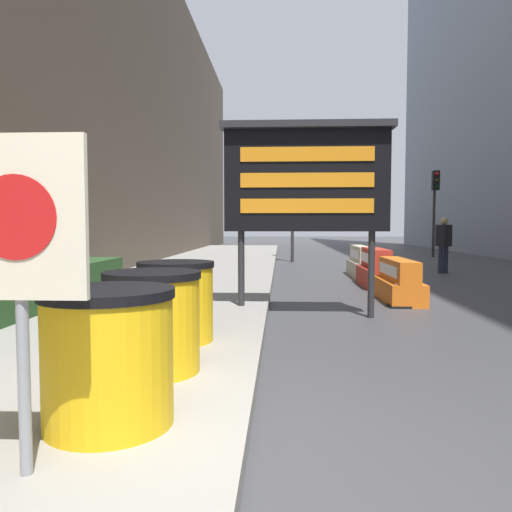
{
  "coord_description": "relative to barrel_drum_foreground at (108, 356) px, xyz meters",
  "views": [
    {
      "loc": [
        0.2,
        -2.56,
        1.39
      ],
      "look_at": [
        -0.28,
        6.91,
        0.81
      ],
      "focal_mm": 35.0,
      "sensor_mm": 36.0,
      "label": 1
    }
  ],
  "objects": [
    {
      "name": "ground_plane",
      "position": [
        0.85,
        -0.39,
        -0.59
      ],
      "size": [
        120.0,
        120.0,
        0.0
      ],
      "primitive_type": "plane",
      "color": "#3F3F42"
    },
    {
      "name": "building_left_facade",
      "position": [
        -3.49,
        9.41,
        5.15
      ],
      "size": [
        0.4,
        50.4,
        11.48
      ],
      "color": "brown",
      "rests_on": "ground_plane"
    },
    {
      "name": "hedge_strip",
      "position": [
        -2.69,
        3.56,
        -0.14
      ],
      "size": [
        0.9,
        7.35,
        0.56
      ],
      "color": "#284C23",
      "rests_on": "sidewalk_left"
    },
    {
      "name": "barrel_drum_foreground",
      "position": [
        0.0,
        0.0,
        0.0
      ],
      "size": [
        0.81,
        0.81,
        0.84
      ],
      "color": "yellow",
      "rests_on": "sidewalk_left"
    },
    {
      "name": "barrel_drum_middle",
      "position": [
        -0.02,
        1.11,
        0.0
      ],
      "size": [
        0.81,
        0.81,
        0.84
      ],
      "color": "yellow",
      "rests_on": "sidewalk_left"
    },
    {
      "name": "barrel_drum_back",
      "position": [
        -0.06,
        2.23,
        0.0
      ],
      "size": [
        0.81,
        0.81,
        0.84
      ],
      "color": "yellow",
      "rests_on": "sidewalk_left"
    },
    {
      "name": "warning_sign",
      "position": [
        -0.2,
        -0.64,
        0.73
      ],
      "size": [
        0.67,
        0.08,
        1.65
      ],
      "color": "gray",
      "rests_on": "sidewalk_left"
    },
    {
      "name": "message_board",
      "position": [
        1.43,
        4.56,
        1.5
      ],
      "size": [
        2.57,
        0.36,
        2.91
      ],
      "color": "#28282B",
      "rests_on": "ground_plane"
    },
    {
      "name": "jersey_barrier_orange_near",
      "position": [
        3.21,
        6.28,
        -0.25
      ],
      "size": [
        0.61,
        1.79,
        0.77
      ],
      "color": "orange",
      "rests_on": "ground_plane"
    },
    {
      "name": "jersey_barrier_red_striped",
      "position": [
        3.21,
        8.49,
        -0.21
      ],
      "size": [
        0.65,
        1.69,
        0.86
      ],
      "color": "red",
      "rests_on": "ground_plane"
    },
    {
      "name": "jersey_barrier_cream",
      "position": [
        3.21,
        10.65,
        -0.22
      ],
      "size": [
        0.54,
        1.85,
        0.83
      ],
      "color": "beige",
      "rests_on": "ground_plane"
    },
    {
      "name": "traffic_cone_near",
      "position": [
        3.06,
        5.56,
        -0.28
      ],
      "size": [
        0.35,
        0.35,
        0.63
      ],
      "color": "black",
      "rests_on": "ground_plane"
    },
    {
      "name": "traffic_cone_mid",
      "position": [
        3.6,
        9.24,
        -0.23
      ],
      "size": [
        0.41,
        0.41,
        0.74
      ],
      "color": "black",
      "rests_on": "ground_plane"
    },
    {
      "name": "traffic_light_near_curb",
      "position": [
        1.49,
        15.91,
        2.04
      ],
      "size": [
        0.28,
        0.45,
        3.61
      ],
      "color": "#2D2D30",
      "rests_on": "ground_plane"
    },
    {
      "name": "traffic_light_far_side",
      "position": [
        7.72,
        19.12,
        2.13
      ],
      "size": [
        0.28,
        0.45,
        3.75
      ],
      "color": "#2D2D30",
      "rests_on": "ground_plane"
    },
    {
      "name": "pedestrian_worker",
      "position": [
        5.76,
        11.74,
        0.37
      ],
      "size": [
        0.38,
        0.49,
        1.63
      ],
      "rotation": [
        0.0,
        0.0,
        1.9
      ],
      "color": "#23283D",
      "rests_on": "ground_plane"
    }
  ]
}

